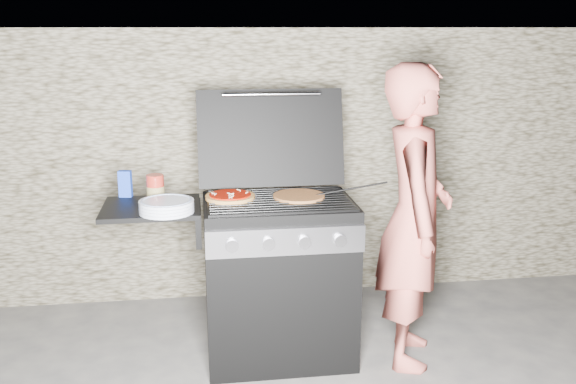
{
  "coord_description": "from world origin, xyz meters",
  "views": [
    {
      "loc": [
        -0.42,
        -3.28,
        1.8
      ],
      "look_at": [
        0.05,
        0.0,
        0.95
      ],
      "focal_mm": 40.0,
      "sensor_mm": 36.0,
      "label": 1
    }
  ],
  "objects": [
    {
      "name": "stone_wall",
      "position": [
        0.0,
        1.05,
        0.9
      ],
      "size": [
        8.0,
        0.35,
        1.8
      ],
      "primitive_type": "cube",
      "color": "gray",
      "rests_on": "ground"
    },
    {
      "name": "pizza_plain",
      "position": [
        0.11,
        0.03,
        0.92
      ],
      "size": [
        0.3,
        0.3,
        0.01
      ],
      "primitive_type": "cylinder",
      "rotation": [
        0.0,
        0.0,
        -0.06
      ],
      "color": "#D38444",
      "rests_on": "gas_grill"
    },
    {
      "name": "person",
      "position": [
        0.72,
        -0.12,
        0.82
      ],
      "size": [
        0.54,
        0.68,
        1.63
      ],
      "primitive_type": "imported",
      "rotation": [
        0.0,
        0.0,
        1.3
      ],
      "color": "#BB564B",
      "rests_on": "ground"
    },
    {
      "name": "gas_grill",
      "position": [
        -0.25,
        0.0,
        0.46
      ],
      "size": [
        1.34,
        0.79,
        0.91
      ],
      "primitive_type": null,
      "color": "black",
      "rests_on": "ground"
    },
    {
      "name": "blue_carton",
      "position": [
        -0.82,
        0.21,
        0.98
      ],
      "size": [
        0.07,
        0.05,
        0.15
      ],
      "primitive_type": "cube",
      "rotation": [
        0.0,
        0.0,
        -0.17
      ],
      "color": "#1738AF",
      "rests_on": "gas_grill"
    },
    {
      "name": "sauce_jar",
      "position": [
        -0.65,
        0.09,
        0.97
      ],
      "size": [
        0.11,
        0.11,
        0.14
      ],
      "primitive_type": "cylinder",
      "rotation": [
        0.0,
        0.0,
        -0.26
      ],
      "color": "maroon",
      "rests_on": "gas_grill"
    },
    {
      "name": "ground",
      "position": [
        0.0,
        0.0,
        0.0
      ],
      "size": [
        50.0,
        50.0,
        0.0
      ],
      "primitive_type": "plane",
      "color": "#3F3F3F"
    },
    {
      "name": "plate_stack",
      "position": [
        -0.58,
        -0.14,
        0.93
      ],
      "size": [
        0.3,
        0.3,
        0.06
      ],
      "primitive_type": "cylinder",
      "rotation": [
        0.0,
        0.0,
        -0.09
      ],
      "color": "silver",
      "rests_on": "gas_grill"
    },
    {
      "name": "pizza_topped",
      "position": [
        -0.26,
        0.05,
        0.93
      ],
      "size": [
        0.33,
        0.33,
        0.03
      ],
      "primitive_type": null,
      "rotation": [
        0.0,
        0.0,
        0.31
      ],
      "color": "#B46735",
      "rests_on": "gas_grill"
    },
    {
      "name": "tongs",
      "position": [
        0.4,
        0.0,
        0.95
      ],
      "size": [
        0.39,
        0.05,
        0.08
      ],
      "primitive_type": "cylinder",
      "rotation": [
        0.0,
        1.4,
        -0.1
      ],
      "color": "black",
      "rests_on": "gas_grill"
    }
  ]
}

